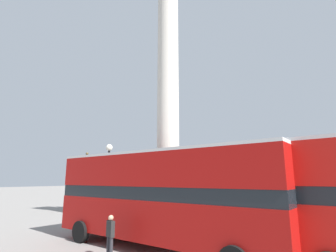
{
  "coord_description": "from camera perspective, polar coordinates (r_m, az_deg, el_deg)",
  "views": [
    {
      "loc": [
        10.12,
        -14.29,
        2.98
      ],
      "look_at": [
        0.0,
        0.0,
        6.54
      ],
      "focal_mm": 28.0,
      "sensor_mm": 36.0,
      "label": 1
    }
  ],
  "objects": [
    {
      "name": "pedestrian_near_lamp",
      "position": [
        11.28,
        -12.47,
        -22.05
      ],
      "size": [
        0.45,
        0.27,
        1.59
      ],
      "rotation": [
        0.0,
        0.0,
        2.86
      ],
      "color": "#28282D",
      "rests_on": "ground_plane"
    },
    {
      "name": "monument_column",
      "position": [
        17.56,
        0.0,
        -7.36
      ],
      "size": [
        6.31,
        6.31,
        18.7
      ],
      "color": "beige",
      "rests_on": "ground_plane"
    },
    {
      "name": "bus_b",
      "position": [
        12.02,
        -1.55,
        -14.6
      ],
      "size": [
        11.32,
        3.22,
        4.2
      ],
      "rotation": [
        0.0,
        0.0,
        -0.04
      ],
      "color": "#A80F0C",
      "rests_on": "ground_plane"
    },
    {
      "name": "ground_plane",
      "position": [
        17.76,
        0.0,
        -21.15
      ],
      "size": [
        200.0,
        200.0,
        0.0
      ],
      "primitive_type": "plane",
      "color": "gray"
    },
    {
      "name": "equestrian_statue",
      "position": [
        27.82,
        -17.68,
        -13.98
      ],
      "size": [
        3.81,
        3.16,
        5.65
      ],
      "rotation": [
        0.0,
        0.0,
        -0.28
      ],
      "color": "beige",
      "rests_on": "ground_plane"
    },
    {
      "name": "street_lamp",
      "position": [
        18.54,
        -12.93,
        -10.57
      ],
      "size": [
        0.46,
        0.46,
        5.36
      ],
      "color": "black",
      "rests_on": "ground_plane"
    }
  ]
}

